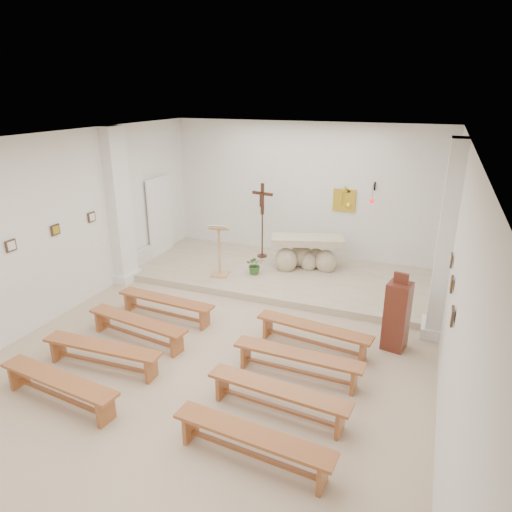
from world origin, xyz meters
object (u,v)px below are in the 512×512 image
at_px(lectern, 219,250).
at_px(bench_right_front, 313,331).
at_px(bench_right_second, 298,359).
at_px(bench_right_third, 278,394).
at_px(crucifix_stand, 262,215).
at_px(bench_left_fourth, 58,384).
at_px(bench_right_fourth, 252,440).
at_px(donation_pedestal, 397,316).
at_px(bench_left_front, 166,303).
at_px(altar, 306,255).
at_px(bench_left_second, 137,325).
at_px(bench_left_third, 102,351).

relative_size(lectern, bench_right_front, 0.61).
relative_size(bench_right_second, bench_right_third, 0.99).
relative_size(crucifix_stand, bench_right_third, 0.93).
height_order(bench_left_fourth, bench_right_fourth, same).
bearing_deg(bench_right_front, donation_pedestal, 29.41).
height_order(donation_pedestal, bench_left_fourth, donation_pedestal).
relative_size(bench_left_front, bench_right_front, 1.00).
xyz_separation_m(altar, lectern, (-1.73, -1.18, 0.29)).
distance_m(altar, bench_left_second, 4.56).
distance_m(donation_pedestal, bench_right_third, 2.72).
xyz_separation_m(donation_pedestal, bench_left_second, (-4.23, -1.45, -0.29)).
height_order(bench_right_second, bench_right_third, same).
height_order(bench_left_second, bench_right_fourth, same).
distance_m(bench_right_front, bench_left_second, 3.08).
height_order(lectern, bench_right_fourth, lectern).
bearing_deg(lectern, bench_left_fourth, -105.37).
relative_size(lectern, bench_left_fourth, 0.61).
relative_size(bench_left_fourth, bench_right_fourth, 1.00).
bearing_deg(bench_right_front, bench_right_second, -82.76).
height_order(crucifix_stand, bench_right_third, crucifix_stand).
height_order(donation_pedestal, bench_left_third, donation_pedestal).
bearing_deg(bench_left_fourth, crucifix_stand, 90.36).
distance_m(bench_right_third, bench_left_fourth, 3.08).
distance_m(altar, bench_right_fourth, 6.09).
bearing_deg(bench_left_third, bench_right_second, 14.93).
height_order(bench_left_front, bench_left_third, same).
bearing_deg(bench_right_fourth, donation_pedestal, 73.11).
height_order(altar, bench_left_fourth, altar).
xyz_separation_m(altar, bench_right_fourth, (1.05, -6.00, -0.16)).
xyz_separation_m(bench_right_third, bench_left_fourth, (-2.94, -0.92, 0.00)).
height_order(donation_pedestal, bench_left_front, donation_pedestal).
distance_m(bench_right_second, bench_left_third, 3.08).
bearing_deg(bench_left_front, bench_right_fourth, -39.60).
distance_m(lectern, bench_right_fourth, 5.58).
distance_m(altar, bench_right_second, 4.28).
bearing_deg(bench_left_second, bench_right_third, -9.66).
bearing_deg(donation_pedestal, bench_left_front, -161.32).
bearing_deg(bench_left_front, bench_right_front, 3.74).
bearing_deg(crucifix_stand, bench_left_third, -85.56).
xyz_separation_m(bench_right_third, bench_right_fourth, (-0.00, -0.92, 0.00)).
height_order(crucifix_stand, bench_right_second, crucifix_stand).
height_order(donation_pedestal, bench_right_second, donation_pedestal).
xyz_separation_m(altar, bench_left_front, (-1.89, -3.23, -0.16)).
relative_size(altar, bench_right_fourth, 0.88).
bearing_deg(crucifix_stand, bench_right_fourth, -59.13).
height_order(lectern, donation_pedestal, lectern).
height_order(donation_pedestal, bench_left_second, donation_pedestal).
distance_m(bench_left_third, bench_left_fourth, 0.92).
distance_m(crucifix_stand, bench_left_fourth, 6.47).
xyz_separation_m(bench_right_front, bench_left_fourth, (-2.94, -2.77, 0.00)).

